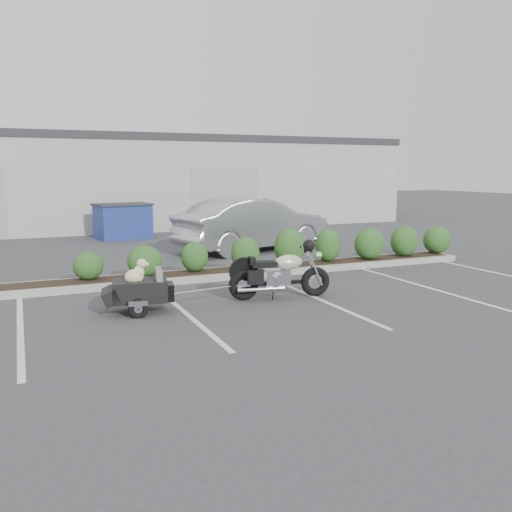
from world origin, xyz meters
name	(u,v)px	position (x,y,z in m)	size (l,w,h in m)	color
ground	(248,297)	(0.00, 0.00, 0.00)	(90.00, 90.00, 0.00)	#38383A
planter_kerb	(251,271)	(1.00, 2.20, 0.07)	(12.00, 1.00, 0.15)	#9E9E93
building	(110,181)	(0.00, 17.00, 2.00)	(26.00, 10.00, 4.00)	#9EA099
motorcycle	(280,275)	(0.54, -0.32, 0.48)	(2.07, 0.84, 1.19)	black
pet_trailer	(139,290)	(-2.24, -0.30, 0.42)	(1.68, 0.95, 0.99)	black
sedan	(253,224)	(2.61, 5.79, 0.83)	(1.76, 5.06, 1.67)	#AEAEB5
dumpster	(123,221)	(-0.60, 10.55, 0.66)	(2.18, 1.67, 1.30)	navy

